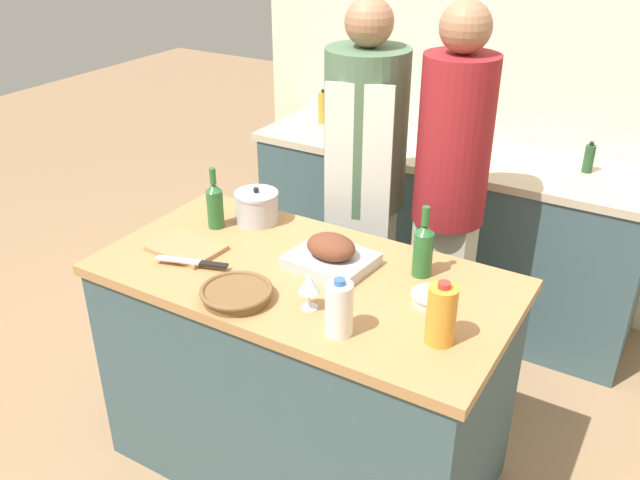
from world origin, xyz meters
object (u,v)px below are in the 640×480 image
object	(u,v)px
stock_pot	(257,207)
wine_bottle_dark	(215,204)
cutting_board	(187,248)
milk_jug	(339,309)
condiment_bottle_short	(324,108)
condiment_bottle_extra	(341,115)
stand_mixer	(446,122)
wicker_basket	(236,293)
mixing_bowl	(432,298)
wine_bottle_green	(423,249)
juice_jug	(441,314)
knife_chef	(194,262)
wine_glass_left	(309,285)
person_cook_aproned	(364,178)
person_cook_guest	(450,189)
condiment_bottle_tall	(589,158)
roasting_pan	(331,255)

from	to	relation	value
stock_pot	wine_bottle_dark	bearing A→B (deg)	-133.19
cutting_board	milk_jug	world-z (taller)	milk_jug
condiment_bottle_short	condiment_bottle_extra	bearing A→B (deg)	-15.56
milk_jug	stand_mixer	distance (m)	1.76
condiment_bottle_extra	wicker_basket	bearing A→B (deg)	-71.70
mixing_bowl	wine_bottle_green	distance (m)	0.21
juice_jug	knife_chef	bearing A→B (deg)	-177.92
mixing_bowl	wine_glass_left	size ratio (longest dim) A/B	1.12
cutting_board	juice_jug	distance (m)	1.06
knife_chef	condiment_bottle_extra	xyz separation A→B (m)	(-0.31, 1.65, 0.07)
milk_jug	wine_glass_left	bearing A→B (deg)	154.61
wicker_basket	condiment_bottle_extra	size ratio (longest dim) A/B	1.47
milk_jug	person_cook_aproned	distance (m)	1.13
wine_bottle_green	wine_bottle_dark	distance (m)	0.88
wicker_basket	knife_chef	size ratio (longest dim) A/B	0.91
stand_mixer	person_cook_guest	size ratio (longest dim) A/B	0.20
juice_jug	wine_bottle_green	distance (m)	0.40
person_cook_guest	milk_jug	bearing A→B (deg)	-86.15
wine_bottle_dark	condiment_bottle_extra	size ratio (longest dim) A/B	1.51
stock_pot	condiment_bottle_short	size ratio (longest dim) A/B	0.91
wicker_basket	milk_jug	xyz separation A→B (m)	(0.39, 0.01, 0.07)
condiment_bottle_tall	juice_jug	bearing A→B (deg)	-93.36
knife_chef	person_cook_aproned	distance (m)	0.97
roasting_pan	person_cook_aproned	distance (m)	0.72
juice_jug	condiment_bottle_short	bearing A→B (deg)	130.10
stock_pot	roasting_pan	bearing A→B (deg)	-20.33
juice_jug	condiment_bottle_extra	distance (m)	2.04
milk_jug	wine_bottle_green	bearing A→B (deg)	80.54
stock_pot	wine_glass_left	bearing A→B (deg)	-39.99
cutting_board	knife_chef	distance (m)	0.14
person_cook_aproned	wine_bottle_dark	bearing A→B (deg)	-135.33
roasting_pan	condiment_bottle_tall	distance (m)	1.55
stand_mixer	condiment_bottle_tall	xyz separation A→B (m)	(0.72, 0.04, -0.08)
stock_pot	stand_mixer	xyz separation A→B (m)	(0.35, 1.21, 0.09)
person_cook_guest	stock_pot	bearing A→B (deg)	-137.66
mixing_bowl	condiment_bottle_extra	bearing A→B (deg)	128.93
stand_mixer	condiment_bottle_extra	distance (m)	0.64
person_cook_aproned	person_cook_guest	bearing A→B (deg)	-12.37
wicker_basket	wine_glass_left	distance (m)	0.26
roasting_pan	stand_mixer	size ratio (longest dim) A/B	0.89
wine_bottle_green	wicker_basket	bearing A→B (deg)	-134.73
wine_bottle_dark	wine_glass_left	bearing A→B (deg)	-26.31
wicker_basket	wine_bottle_dark	size ratio (longest dim) A/B	0.97
wicker_basket	wine_bottle_dark	xyz separation A→B (m)	(-0.41, 0.40, 0.08)
wine_bottle_green	person_cook_guest	world-z (taller)	person_cook_guest
wine_bottle_dark	wine_glass_left	xyz separation A→B (m)	(0.65, -0.32, -0.01)
knife_chef	stand_mixer	distance (m)	1.67
roasting_pan	cutting_board	distance (m)	0.57
wine_bottle_dark	wicker_basket	bearing A→B (deg)	-44.58
wicker_basket	stand_mixer	xyz separation A→B (m)	(0.06, 1.73, 0.13)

